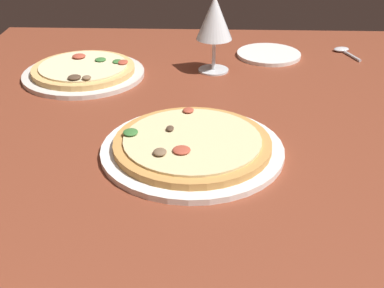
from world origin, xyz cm
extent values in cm
cube|color=brown|center=(0.00, 0.00, 2.00)|extent=(150.00, 110.00, 4.00)
cylinder|color=white|center=(5.25, -0.08, 4.50)|extent=(29.72, 29.72, 1.00)
cylinder|color=#C68C47|center=(5.25, -0.08, 5.60)|extent=(25.59, 25.59, 1.20)
cylinder|color=beige|center=(5.25, -0.08, 6.40)|extent=(22.31, 22.31, 0.40)
ellipsoid|color=#387033|center=(6.43, 10.13, 6.90)|extent=(2.69, 2.47, 0.60)
ellipsoid|color=brown|center=(0.09, 4.73, 6.98)|extent=(2.29, 2.06, 0.76)
ellipsoid|color=#AD4733|center=(15.13, 1.07, 6.90)|extent=(2.19, 1.96, 0.60)
ellipsoid|color=#4C3828|center=(7.92, 3.79, 6.93)|extent=(1.80, 1.28, 0.65)
ellipsoid|color=#AD4733|center=(0.90, 1.48, 6.90)|extent=(2.82, 2.77, 0.59)
cylinder|color=silver|center=(38.03, 25.13, 4.50)|extent=(26.59, 26.59, 1.00)
cylinder|color=tan|center=(38.03, 25.13, 5.60)|extent=(22.41, 22.41, 1.20)
cylinder|color=beige|center=(38.03, 25.13, 6.40)|extent=(19.15, 19.15, 0.40)
ellipsoid|color=#AD4733|center=(39.54, 16.57, 6.85)|extent=(2.94, 2.26, 0.50)
ellipsoid|color=#AD4733|center=(42.67, 27.07, 6.99)|extent=(3.02, 2.98, 0.78)
ellipsoid|color=#4C3828|center=(29.88, 25.02, 6.97)|extent=(2.72, 2.71, 0.74)
ellipsoid|color=brown|center=(29.70, 22.46, 6.98)|extent=(1.96, 1.84, 0.76)
ellipsoid|color=#387033|center=(40.11, 17.92, 6.80)|extent=(2.61, 2.09, 0.41)
ellipsoid|color=#387033|center=(41.00, 21.83, 6.85)|extent=(2.67, 2.49, 0.51)
cylinder|color=silver|center=(42.39, -3.43, 4.20)|extent=(6.84, 6.84, 0.40)
cylinder|color=silver|center=(42.39, -3.43, 7.92)|extent=(0.80, 0.80, 7.05)
cone|color=silver|center=(42.39, -3.43, 16.19)|extent=(7.90, 7.90, 9.49)
cone|color=#5B0F19|center=(42.39, -3.43, 13.26)|extent=(2.71, 2.71, 3.62)
cylinder|color=white|center=(52.78, -16.89, 4.45)|extent=(15.41, 15.41, 0.90)
ellipsoid|color=silver|center=(57.28, -35.39, 4.50)|extent=(3.94, 4.69, 1.00)
cylinder|color=silver|center=(53.30, -36.75, 4.35)|extent=(8.18, 3.38, 0.70)
camera|label=1|loc=(-66.38, -2.58, 45.36)|focal=47.54mm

